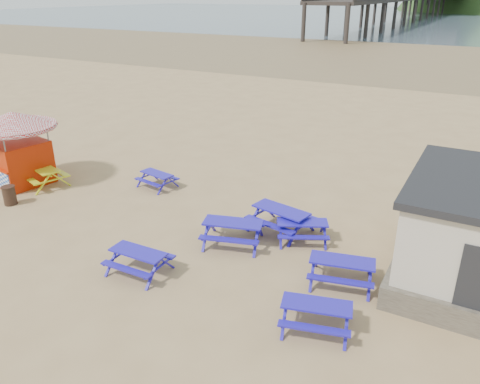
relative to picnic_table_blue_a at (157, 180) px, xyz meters
The scene contains 12 objects.
ground 4.34m from the picnic_table_blue_a, 32.30° to the right, with size 400.00×400.00×0.00m, color tan.
wet_sand 52.81m from the picnic_table_blue_a, 86.03° to the left, with size 400.00×400.00×0.00m, color olive.
picnic_table_blue_a is the anchor object (origin of this frame).
picnic_table_blue_b 6.47m from the picnic_table_blue_a, 10.23° to the right, with size 2.31×2.00×0.85m.
picnic_table_blue_c 7.43m from the picnic_table_blue_a, 11.17° to the right, with size 2.13×1.98×0.71m.
picnic_table_blue_d 6.76m from the picnic_table_blue_a, 56.70° to the right, with size 1.78×1.44×0.73m.
picnic_table_blue_e 10.79m from the picnic_table_blue_a, 30.70° to the right, with size 2.04×1.80×0.73m.
picnic_table_blue_f 9.80m from the picnic_table_blue_a, 19.51° to the right, with size 2.14×1.87×0.77m.
picnic_table_yellow 5.01m from the picnic_table_blue_a, 154.13° to the right, with size 2.33×2.08×0.82m.
ice_cream_kiosk 6.29m from the picnic_table_blue_a, 156.20° to the right, with size 4.17×4.17×3.21m.
litter_bin 5.87m from the picnic_table_blue_a, 133.49° to the right, with size 0.53×0.53×0.77m.
picnic_table_blue_g 6.01m from the picnic_table_blue_a, 27.33° to the right, with size 2.34×2.08×0.82m.
Camera 1 is at (8.51, -12.49, 7.87)m, focal length 35.00 mm.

